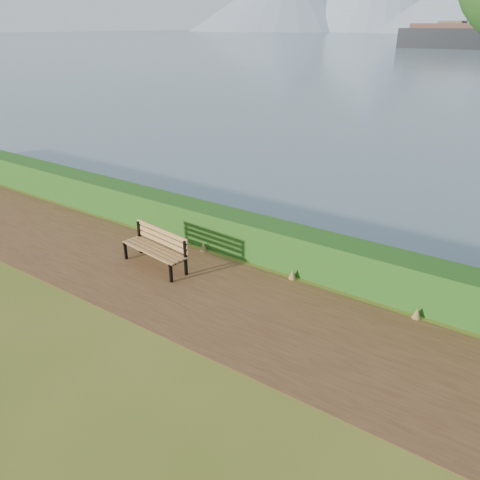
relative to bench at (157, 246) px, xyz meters
The scene contains 4 objects.
ground 1.76m from the bench, 26.16° to the right, with size 140.00×140.00×0.00m, color #4D5A19.
path 1.66m from the bench, 16.26° to the right, with size 40.00×3.40×0.01m, color #502E1B.
hedge 2.39m from the bench, 51.05° to the left, with size 32.00×0.85×1.00m, color #1B4814.
bench is the anchor object (origin of this frame).
Camera 1 is at (6.08, -6.67, 5.52)m, focal length 35.00 mm.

